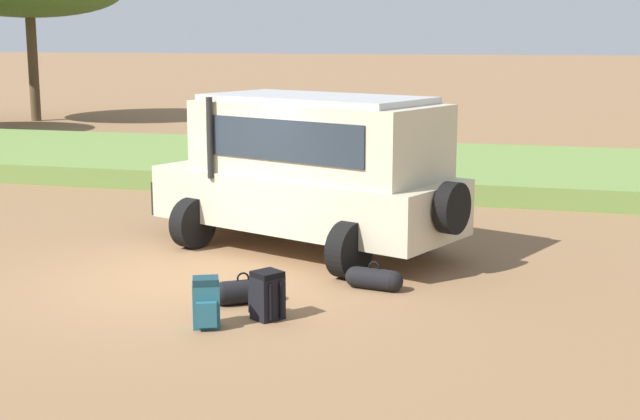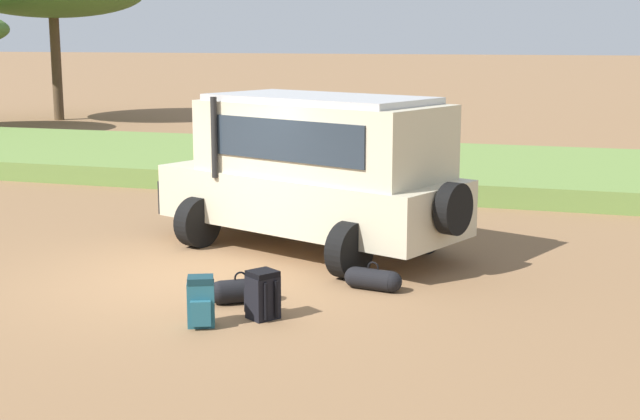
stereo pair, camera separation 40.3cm
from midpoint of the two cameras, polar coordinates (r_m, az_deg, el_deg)
name	(u,v)px [view 2 (the right image)]	position (r m, az deg, el deg)	size (l,w,h in m)	color
ground_plane	(179,282)	(12.44, -8.08, -4.56)	(320.00, 320.00, 0.00)	olive
grass_bank	(365,165)	(21.86, 3.43, 2.86)	(120.00, 7.00, 0.44)	olive
safari_vehicle	(315,169)	(13.83, 0.49, 2.61)	(5.41, 3.76, 2.44)	beige
backpack_beside_front_wheel	(262,295)	(10.69, -2.63, -5.46)	(0.47, 0.44, 0.59)	black
backpack_cluster_center	(201,302)	(10.46, -6.54, -5.90)	(0.38, 0.41, 0.60)	#235B6B
duffel_bag_low_black_case	(373,279)	(11.92, 4.38, -4.45)	(0.81, 0.37, 0.39)	black
duffel_bag_soft_canvas	(241,291)	(11.35, -4.08, -5.19)	(0.73, 0.59, 0.41)	black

